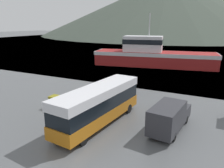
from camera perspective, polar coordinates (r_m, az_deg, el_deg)
The scene contains 8 objects.
water_surface at distance 148.12m, azimuth 24.14°, elevation 10.90°, with size 240.00×240.00×0.00m, color slate.
hill_backdrop at distance 189.88m, azimuth 14.18°, elevation 18.99°, with size 196.30×196.30×42.83m, color #3D473D.
tour_bus at distance 19.41m, azimuth -3.46°, elevation -5.09°, with size 3.45×10.51×3.44m.
delivery_van at distance 19.06m, azimuth 14.73°, elevation -8.14°, with size 2.62×6.13×2.39m.
fishing_boat at distance 47.11m, azimuth 10.39°, elevation 7.49°, with size 25.54×10.15×10.71m.
storage_bin at distance 24.18m, azimuth -14.64°, elevation -4.50°, with size 1.04×1.04×1.32m.
small_boat at distance 51.19m, azimuth 3.07°, elevation 6.22°, with size 6.62×5.45×0.88m.
mooring_bollard at distance 29.57m, azimuth 4.74°, elevation -0.62°, with size 0.39×0.39×0.99m.
Camera 1 is at (7.60, -6.57, 8.78)m, focal length 35.00 mm.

